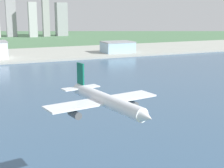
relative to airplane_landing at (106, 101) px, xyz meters
name	(u,v)px	position (x,y,z in m)	size (l,w,h in m)	color
ground_plane	(36,85)	(12.10, 176.95, -32.50)	(2400.00, 2400.00, 0.00)	#4B744F
water_bay	(54,104)	(12.10, 116.95, -32.43)	(840.00, 360.00, 0.15)	#385675
industrial_pier	(8,55)	(12.10, 366.95, -31.25)	(840.00, 140.00, 2.50)	#A2A59C
airplane_landing	(106,101)	(0.00, 0.00, 0.00)	(35.90, 39.18, 12.76)	silver
warehouse_annex	(118,47)	(154.23, 331.74, -22.42)	(41.78, 32.00, 15.13)	#99BCD1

